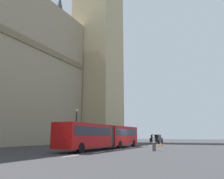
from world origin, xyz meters
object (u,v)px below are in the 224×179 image
sedan_lead (156,139)px  traffic_cone_middle (161,144)px  street_lamp (76,125)px  traffic_cone_west (158,145)px  articulated_bus (104,135)px  pedestrian_near_cones (154,142)px

sedan_lead → traffic_cone_middle: bearing=-161.5°
traffic_cone_middle → sedan_lead: bearing=18.5°
street_lamp → traffic_cone_west: bearing=-47.4°
traffic_cone_west → sedan_lead: bearing=15.8°
articulated_bus → traffic_cone_middle: articulated_bus is taller
articulated_bus → sedan_lead: bearing=0.4°
sedan_lead → street_lamp: 24.92m
sedan_lead → pedestrian_near_cones: (-25.63, -6.74, -0.00)m
articulated_bus → traffic_cone_west: 9.66m
traffic_cone_middle → street_lamp: street_lamp is taller
traffic_cone_west → traffic_cone_middle: 3.84m
traffic_cone_west → street_lamp: bearing=132.6°
street_lamp → pedestrian_near_cones: street_lamp is taller
articulated_bus → street_lamp: 4.70m
sedan_lead → traffic_cone_west: sedan_lead is taller
sedan_lead → traffic_cone_west: size_ratio=7.59×
articulated_bus → pedestrian_near_cones: articulated_bus is taller
articulated_bus → sedan_lead: articulated_bus is taller
articulated_bus → sedan_lead: (24.68, 0.16, -0.83)m
sedan_lead → pedestrian_near_cones: bearing=-165.3°
articulated_bus → traffic_cone_middle: bearing=-18.0°
articulated_bus → pedestrian_near_cones: 6.70m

